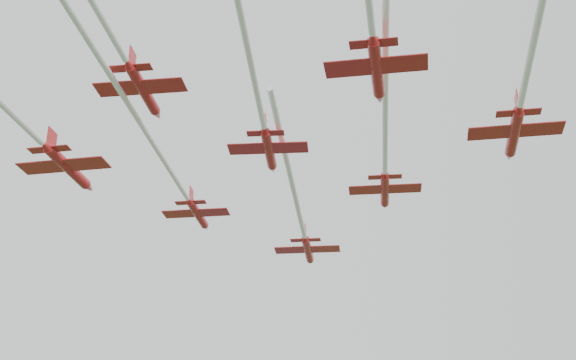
{
  "coord_description": "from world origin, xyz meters",
  "views": [
    {
      "loc": [
        -6.53,
        -84.54,
        15.73
      ],
      "look_at": [
        -0.88,
        -2.61,
        52.55
      ],
      "focal_mm": 50.0,
      "sensor_mm": 36.0,
      "label": 1
    }
  ],
  "objects": [
    {
      "name": "jet_lead",
      "position": [
        1.7,
        10.53,
        52.73
      ],
      "size": [
        12.3,
        50.18,
        2.72
      ],
      "rotation": [
        0.0,
        0.0,
        -0.17
      ],
      "color": "red"
    },
    {
      "name": "jet_row3_right",
      "position": [
        18.35,
        -26.5,
        52.89
      ],
      "size": [
        15.53,
        51.93,
        2.8
      ],
      "rotation": [
        0.0,
        0.0,
        -0.23
      ],
      "color": "red"
    },
    {
      "name": "jet_row3_mid",
      "position": [
        -4.8,
        -21.23,
        51.82
      ],
      "size": [
        9.71,
        44.2,
        2.42
      ],
      "rotation": [
        0.0,
        0.0,
        -0.14
      ],
      "color": "red"
    },
    {
      "name": "jet_row2_right",
      "position": [
        7.78,
        -15.88,
        52.94
      ],
      "size": [
        14.42,
        61.46,
        2.52
      ],
      "rotation": [
        0.0,
        0.0,
        -0.18
      ],
      "color": "red"
    },
    {
      "name": "jet_row2_left",
      "position": [
        -14.24,
        -7.28,
        52.1
      ],
      "size": [
        14.51,
        56.51,
        2.43
      ],
      "rotation": [
        0.0,
        0.0,
        -0.2
      ],
      "color": "red"
    }
  ]
}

